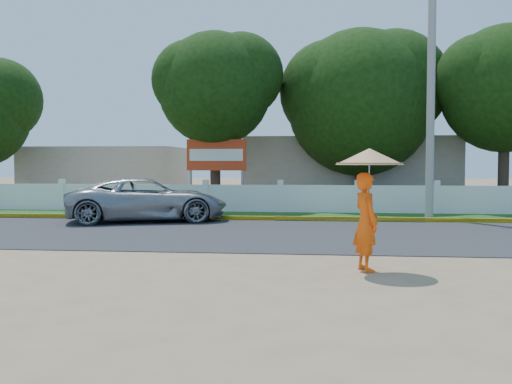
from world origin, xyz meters
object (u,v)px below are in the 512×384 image
monk_with_parasol (368,191)px  vehicle (147,200)px  utility_pole (431,91)px  billboard (216,159)px

monk_with_parasol → vehicle: bearing=129.1°
utility_pole → monk_with_parasol: utility_pole is taller
vehicle → billboard: 5.30m
vehicle → monk_with_parasol: monk_with_parasol is taller
utility_pole → billboard: bearing=160.3°
monk_with_parasol → billboard: (-5.08, 12.98, 0.68)m
vehicle → billboard: billboard is taller
billboard → vehicle: bearing=-106.9°
vehicle → utility_pole: bearing=-96.5°
utility_pole → billboard: size_ratio=3.03×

